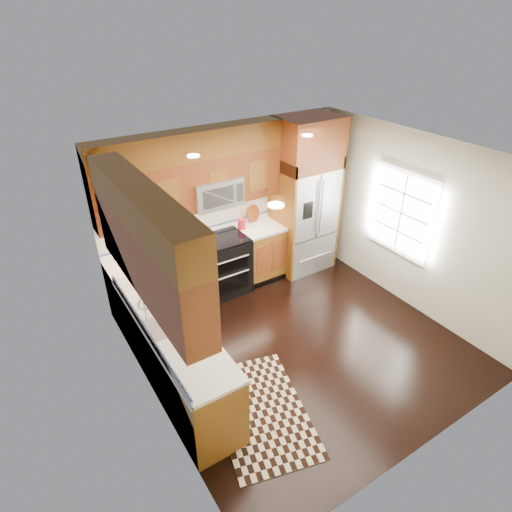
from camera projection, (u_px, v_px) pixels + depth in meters
ground at (298, 342)px, 5.92m from camera, size 4.00×4.00×0.00m
wall_back at (225, 206)px, 6.71m from camera, size 4.00×0.02×2.60m
wall_left at (147, 317)px, 4.33m from camera, size 0.02×4.00×2.60m
wall_right at (412, 224)px, 6.18m from camera, size 0.02×4.00×2.60m
window at (402, 213)px, 6.27m from camera, size 0.04×1.10×1.30m
base_cabinets at (186, 312)px, 5.77m from camera, size 2.85×3.00×0.90m
countertop at (190, 276)px, 5.68m from camera, size 2.86×3.01×0.04m
upper_cabinets at (175, 198)px, 5.15m from camera, size 2.85×3.00×1.15m
range at (223, 265)px, 6.78m from camera, size 0.76×0.67×0.95m
microwave at (215, 192)px, 6.27m from camera, size 0.76×0.40×0.42m
refrigerator at (305, 197)px, 7.04m from camera, size 0.98×0.75×2.60m
sink_faucet at (166, 320)px, 4.78m from camera, size 0.54×0.44×0.37m
rug at (261, 411)px, 4.91m from camera, size 1.34×1.80×0.01m
knife_block at (167, 241)px, 6.21m from camera, size 0.15×0.18×0.31m
utensil_crock at (242, 222)px, 6.78m from camera, size 0.15×0.15×0.35m
cutting_board at (253, 221)px, 7.07m from camera, size 0.36×0.36×0.02m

